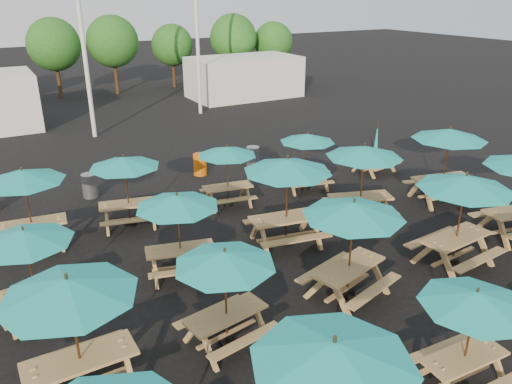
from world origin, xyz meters
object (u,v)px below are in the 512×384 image
picnic_unit_3 (23,180)px  waste_bin_3 (253,157)px  picnic_unit_1 (69,294)px  picnic_unit_5 (225,263)px  picnic_unit_15 (307,141)px  picnic_unit_9 (353,214)px  picnic_unit_4 (333,360)px  picnic_unit_6 (177,205)px  picnic_unit_10 (287,170)px  picnic_unit_13 (465,187)px  picnic_unit_8 (475,304)px  picnic_unit_14 (364,156)px  picnic_unit_11 (227,154)px  picnic_unit_7 (125,166)px  picnic_unit_19 (375,152)px  waste_bin_1 (90,186)px  waste_bin_2 (200,164)px  picnic_unit_2 (25,241)px  picnic_unit_18 (449,138)px

picnic_unit_3 → waste_bin_3: 9.27m
picnic_unit_1 → picnic_unit_5: size_ratio=1.05×
picnic_unit_5 → picnic_unit_3: bearing=104.9°
picnic_unit_1 → picnic_unit_15: picnic_unit_1 is taller
picnic_unit_9 → picnic_unit_15: (3.04, 6.09, -0.32)m
picnic_unit_4 → picnic_unit_6: size_ratio=0.99×
picnic_unit_6 → picnic_unit_10: 3.17m
picnic_unit_1 → picnic_unit_13: bearing=-1.7°
picnic_unit_8 → picnic_unit_14: (3.04, 6.37, 0.34)m
picnic_unit_10 → picnic_unit_11: (-0.18, 3.28, -0.45)m
picnic_unit_3 → picnic_unit_7: (2.73, 0.08, -0.09)m
picnic_unit_1 → picnic_unit_11: bearing=45.3°
picnic_unit_19 → waste_bin_1: picnic_unit_19 is taller
picnic_unit_10 → waste_bin_2: 6.71m
picnic_unit_1 → picnic_unit_9: bearing=0.1°
picnic_unit_7 → picnic_unit_11: picnic_unit_7 is taller
picnic_unit_8 → picnic_unit_15: 9.86m
picnic_unit_1 → picnic_unit_7: (2.70, 6.39, -0.19)m
picnic_unit_13 → picnic_unit_15: (-0.29, 6.31, -0.38)m
picnic_unit_8 → waste_bin_3: 12.77m
picnic_unit_10 → picnic_unit_19: (6.29, 3.37, -1.40)m
picnic_unit_3 → picnic_unit_5: 6.90m
picnic_unit_5 → picnic_unit_10: 4.50m
waste_bin_3 → waste_bin_1: bearing=180.0°
waste_bin_2 → picnic_unit_11: bearing=-96.8°
waste_bin_2 → picnic_unit_2: bearing=-135.9°
picnic_unit_3 → picnic_unit_18: size_ratio=0.84×
picnic_unit_19 → waste_bin_1: size_ratio=2.43×
picnic_unit_5 → picnic_unit_14: size_ratio=0.79×
picnic_unit_3 → picnic_unit_15: size_ratio=1.05×
picnic_unit_2 → picnic_unit_8: size_ratio=1.13×
picnic_unit_1 → waste_bin_1: 9.68m
picnic_unit_3 → picnic_unit_10: (6.20, -3.29, 0.22)m
picnic_unit_4 → picnic_unit_7: (-0.06, 9.78, -0.22)m
picnic_unit_18 → waste_bin_1: bearing=162.0°
picnic_unit_19 → picnic_unit_14: bearing=-146.9°
picnic_unit_1 → waste_bin_1: size_ratio=2.91×
picnic_unit_10 → picnic_unit_11: picnic_unit_10 is taller
picnic_unit_11 → picnic_unit_15: 3.09m
picnic_unit_15 → picnic_unit_6: bearing=-140.4°
picnic_unit_2 → picnic_unit_15: bearing=9.6°
picnic_unit_8 → waste_bin_2: bearing=91.1°
picnic_unit_5 → waste_bin_2: bearing=59.8°
picnic_unit_1 → picnic_unit_4: 4.37m
picnic_unit_18 → waste_bin_1: size_ratio=3.46×
picnic_unit_15 → waste_bin_2: size_ratio=2.76×
picnic_unit_2 → waste_bin_2: picnic_unit_2 is taller
picnic_unit_10 → picnic_unit_3: bearing=161.9°
picnic_unit_2 → picnic_unit_11: (6.38, 3.37, -0.07)m
picnic_unit_3 → picnic_unit_11: picnic_unit_3 is taller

